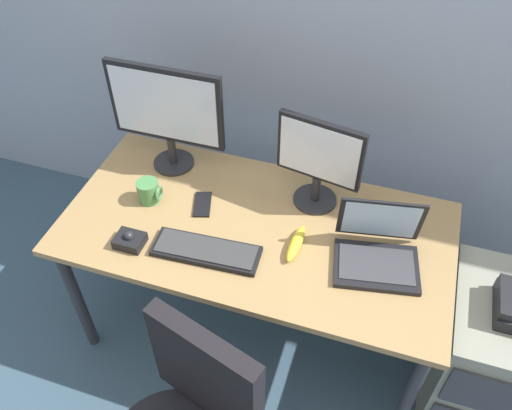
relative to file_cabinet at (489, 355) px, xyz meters
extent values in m
plane|color=#385163|center=(-1.00, 0.04, -0.32)|extent=(8.00, 8.00, 0.00)
cube|color=#9F7D4C|center=(-1.00, 0.04, 0.38)|extent=(1.55, 0.77, 0.03)
cylinder|color=#2D2D33|center=(-1.72, -0.29, 0.02)|extent=(0.05, 0.05, 0.69)
cylinder|color=#2D2D33|center=(-0.29, -0.29, 0.02)|extent=(0.05, 0.05, 0.69)
cylinder|color=#2D2D33|center=(-1.72, 0.37, 0.02)|extent=(0.05, 0.05, 0.69)
cylinder|color=#2D2D33|center=(-0.29, 0.37, 0.02)|extent=(0.05, 0.05, 0.69)
cube|color=gray|center=(0.00, 0.00, 0.00)|extent=(0.42, 0.52, 0.65)
cube|color=#38383D|center=(0.00, -0.26, 0.14)|extent=(0.38, 0.01, 0.22)
cube|color=black|center=(-0.06, -0.02, 0.40)|extent=(0.05, 0.18, 0.04)
cube|color=black|center=(-0.95, -0.62, 0.41)|extent=(0.40, 0.17, 0.42)
cylinder|color=#262628|center=(-1.47, 0.29, 0.40)|extent=(0.18, 0.18, 0.01)
cylinder|color=#262628|center=(-1.47, 0.29, 0.47)|extent=(0.04, 0.04, 0.13)
cube|color=black|center=(-1.47, 0.29, 0.70)|extent=(0.50, 0.03, 0.35)
cube|color=silver|center=(-1.47, 0.27, 0.70)|extent=(0.46, 0.01, 0.30)
cylinder|color=#262628|center=(-0.82, 0.25, 0.40)|extent=(0.18, 0.18, 0.01)
cylinder|color=#262628|center=(-0.82, 0.25, 0.46)|extent=(0.04, 0.04, 0.12)
cube|color=black|center=(-0.82, 0.25, 0.66)|extent=(0.35, 0.08, 0.27)
cube|color=white|center=(-0.82, 0.24, 0.66)|extent=(0.32, 0.06, 0.24)
cube|color=black|center=(-1.14, -0.15, 0.40)|extent=(0.42, 0.16, 0.02)
cube|color=#353535|center=(-1.14, -0.15, 0.42)|extent=(0.39, 0.14, 0.01)
cube|color=black|center=(-0.52, -0.02, 0.40)|extent=(0.34, 0.27, 0.02)
cube|color=#38383D|center=(-0.52, -0.02, 0.41)|extent=(0.30, 0.21, 0.00)
cube|color=black|center=(-0.54, 0.10, 0.52)|extent=(0.31, 0.10, 0.22)
cube|color=silver|center=(-0.54, 0.10, 0.52)|extent=(0.28, 0.09, 0.19)
cube|color=black|center=(-1.44, -0.20, 0.41)|extent=(0.11, 0.09, 0.04)
sphere|color=#232328|center=(-1.44, -0.20, 0.44)|extent=(0.04, 0.04, 0.04)
cylinder|color=#488346|center=(-1.47, 0.05, 0.44)|extent=(0.09, 0.09, 0.10)
torus|color=#487648|center=(-1.43, 0.05, 0.44)|extent=(0.01, 0.06, 0.06)
cube|color=black|center=(-1.25, 0.08, 0.40)|extent=(0.11, 0.16, 0.01)
ellipsoid|color=yellow|center=(-0.83, -0.02, 0.41)|extent=(0.05, 0.19, 0.04)
camera|label=1|loc=(-0.56, -1.32, 1.95)|focal=37.19mm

